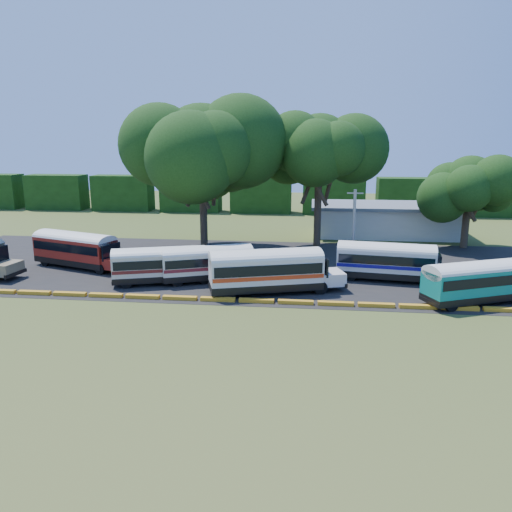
# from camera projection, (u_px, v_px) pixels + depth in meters

# --- Properties ---
(ground) EXTENTS (160.00, 160.00, 0.00)m
(ground) POSITION_uv_depth(u_px,v_px,m) (196.00, 305.00, 37.69)
(ground) COLOR #324D19
(ground) RESTS_ON ground
(asphalt_strip) EXTENTS (64.00, 24.00, 0.02)m
(asphalt_strip) POSITION_uv_depth(u_px,v_px,m) (234.00, 266.00, 49.18)
(asphalt_strip) COLOR black
(asphalt_strip) RESTS_ON ground
(curb) EXTENTS (53.70, 0.45, 0.30)m
(curb) POSITION_uv_depth(u_px,v_px,m) (199.00, 299.00, 38.62)
(curb) COLOR orange
(curb) RESTS_ON ground
(terminal_building) EXTENTS (19.00, 9.00, 4.00)m
(terminal_building) POSITION_uv_depth(u_px,v_px,m) (386.00, 219.00, 64.24)
(terminal_building) COLOR beige
(terminal_building) RESTS_ON ground
(treeline_backdrop) EXTENTS (130.00, 4.00, 6.00)m
(treeline_backdrop) POSITION_uv_depth(u_px,v_px,m) (261.00, 195.00, 83.39)
(treeline_backdrop) COLOR black
(treeline_backdrop) RESTS_ON ground
(bus_red) EXTENTS (10.73, 5.95, 3.45)m
(bus_red) POSITION_uv_depth(u_px,v_px,m) (77.00, 247.00, 48.16)
(bus_red) COLOR black
(bus_red) RESTS_ON ground
(bus_cream_west) EXTENTS (9.94, 5.20, 3.18)m
(bus_cream_west) POSITION_uv_depth(u_px,v_px,m) (162.00, 263.00, 42.87)
(bus_cream_west) COLOR black
(bus_cream_west) RESTS_ON ground
(bus_cream_east) EXTENTS (9.80, 5.73, 3.16)m
(bus_cream_east) POSITION_uv_depth(u_px,v_px,m) (210.00, 261.00, 43.55)
(bus_cream_east) COLOR black
(bus_cream_east) RESTS_ON ground
(bus_white_red) EXTENTS (11.34, 5.83, 3.63)m
(bus_white_red) POSITION_uv_depth(u_px,v_px,m) (269.00, 268.00, 40.12)
(bus_white_red) COLOR black
(bus_white_red) RESTS_ON ground
(bus_white_blue) EXTENTS (10.49, 3.90, 3.37)m
(bus_white_blue) POSITION_uv_depth(u_px,v_px,m) (388.00, 259.00, 43.68)
(bus_white_blue) COLOR black
(bus_white_blue) RESTS_ON ground
(bus_teal) EXTENTS (10.05, 6.15, 3.26)m
(bus_teal) POSITION_uv_depth(u_px,v_px,m) (479.00, 280.00, 37.62)
(bus_teal) COLOR black
(bus_teal) RESTS_ON ground
(tree_west) EXTENTS (12.74, 12.74, 15.83)m
(tree_west) POSITION_uv_depth(u_px,v_px,m) (202.00, 149.00, 52.52)
(tree_west) COLOR #322419
(tree_west) RESTS_ON ground
(tree_center) EXTENTS (9.92, 9.92, 14.90)m
(tree_center) POSITION_uv_depth(u_px,v_px,m) (319.00, 148.00, 54.35)
(tree_center) COLOR #322419
(tree_center) RESTS_ON ground
(tree_east) EXTENTS (8.00, 8.00, 10.42)m
(tree_east) POSITION_uv_depth(u_px,v_px,m) (470.00, 183.00, 55.45)
(tree_east) COLOR #322419
(tree_east) RESTS_ON ground
(utility_pole) EXTENTS (1.60, 0.30, 7.34)m
(utility_pole) POSITION_uv_depth(u_px,v_px,m) (354.00, 225.00, 49.84)
(utility_pole) COLOR gray
(utility_pole) RESTS_ON ground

